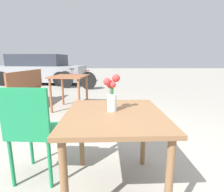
# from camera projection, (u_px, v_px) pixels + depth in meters

# --- Properties ---
(ground_plane) EXTENTS (40.00, 40.00, 0.00)m
(ground_plane) POSITION_uv_depth(u_px,v_px,m) (114.00, 190.00, 1.52)
(ground_plane) COLOR gray
(table_front) EXTENTS (0.79, 0.89, 0.70)m
(table_front) POSITION_uv_depth(u_px,v_px,m) (114.00, 125.00, 1.40)
(table_front) COLOR brown
(table_front) RESTS_ON ground_plane
(flower_vase) EXTENTS (0.13, 0.12, 0.30)m
(flower_vase) POSITION_uv_depth(u_px,v_px,m) (112.00, 94.00, 1.40)
(flower_vase) COLOR silver
(flower_vase) RESTS_ON table_front
(cafe_chair) EXTENTS (0.42, 0.42, 0.89)m
(cafe_chair) POSITION_uv_depth(u_px,v_px,m) (33.00, 128.00, 1.54)
(cafe_chair) COLOR #197A47
(cafe_chair) RESTS_ON ground_plane
(bench_near) EXTENTS (0.46, 1.49, 0.85)m
(bench_near) POSITION_uv_depth(u_px,v_px,m) (23.00, 88.00, 4.10)
(bench_near) COLOR brown
(bench_near) RESTS_ON ground_plane
(table_back) EXTENTS (0.81, 0.86, 0.76)m
(table_back) POSITION_uv_depth(u_px,v_px,m) (70.00, 81.00, 3.86)
(table_back) COLOR brown
(table_back) RESTS_ON ground_plane
(bicycle) EXTENTS (1.54, 0.63, 0.76)m
(bicycle) POSITION_uv_depth(u_px,v_px,m) (76.00, 80.00, 6.59)
(bicycle) COLOR black
(bicycle) RESTS_ON ground_plane
(parked_car) EXTENTS (4.14, 2.05, 1.31)m
(parked_car) POSITION_uv_depth(u_px,v_px,m) (40.00, 70.00, 8.05)
(parked_car) COLOR gray
(parked_car) RESTS_ON ground_plane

